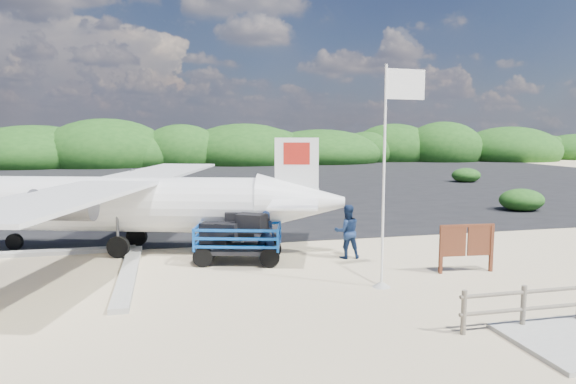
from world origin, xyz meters
name	(u,v)px	position (x,y,z in m)	size (l,w,h in m)	color
ground	(281,280)	(0.00, 0.00, 0.00)	(160.00, 160.00, 0.00)	beige
asphalt_apron	(206,182)	(0.00, 30.00, 0.00)	(90.00, 50.00, 0.04)	#B2B2B2
vegetation_band	(193,164)	(0.00, 55.00, 0.00)	(124.00, 8.00, 4.40)	#B2B2B2
baggage_cart	(239,262)	(-0.96, 2.31, 0.00)	(3.07, 1.76, 1.54)	#0C4EBB
flagpole	(381,287)	(2.65, -1.37, 0.00)	(1.25, 0.52, 6.26)	white
signboard	(465,272)	(5.86, -0.57, 0.00)	(1.92, 0.18, 1.58)	brown
crew_a	(266,235)	(0.01, 2.48, 0.87)	(0.63, 0.41, 1.73)	#14254B
crew_b	(347,231)	(2.83, 2.06, 0.95)	(0.92, 0.72, 1.89)	#14254B
aircraft_large	(413,194)	(13.52, 18.13, 0.00)	(17.82, 17.82, 5.35)	#B2B2B2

